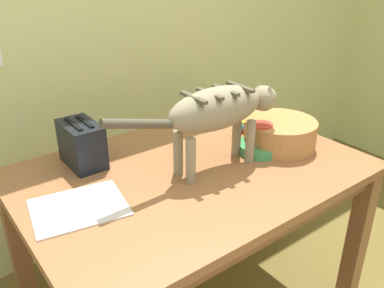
# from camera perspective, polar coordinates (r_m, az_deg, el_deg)

# --- Properties ---
(wall_rear) EXTENTS (5.14, 0.11, 2.50)m
(wall_rear) POSITION_cam_1_polar(r_m,az_deg,el_deg) (2.01, -17.57, 17.60)
(wall_rear) COLOR #D1D083
(wall_rear) RESTS_ON ground_plane
(dining_table) EXTENTS (1.28, 0.90, 0.74)m
(dining_table) POSITION_cam_1_polar(r_m,az_deg,el_deg) (1.60, 0.00, -6.12)
(dining_table) COLOR #915A35
(dining_table) RESTS_ON ground_plane
(cat) EXTENTS (0.73, 0.16, 0.32)m
(cat) POSITION_cam_1_polar(r_m,az_deg,el_deg) (1.47, 3.92, 4.72)
(cat) COLOR gray
(cat) RESTS_ON dining_table
(saucer_bowl) EXTENTS (0.18, 0.18, 0.04)m
(saucer_bowl) POSITION_cam_1_polar(r_m,az_deg,el_deg) (1.69, 9.53, -0.46)
(saucer_bowl) COLOR #3C9554
(saucer_bowl) RESTS_ON dining_table
(coffee_mug) EXTENTS (0.13, 0.09, 0.09)m
(coffee_mug) POSITION_cam_1_polar(r_m,az_deg,el_deg) (1.67, 9.76, 1.47)
(coffee_mug) COLOR red
(coffee_mug) RESTS_ON saucer_bowl
(magazine) EXTENTS (0.33, 0.28, 0.01)m
(magazine) POSITION_cam_1_polar(r_m,az_deg,el_deg) (1.37, -15.67, -8.60)
(magazine) COLOR silver
(magazine) RESTS_ON dining_table
(book_stack) EXTENTS (0.18, 0.15, 0.05)m
(book_stack) POSITION_cam_1_polar(r_m,az_deg,el_deg) (1.90, 9.23, 2.75)
(book_stack) COLOR #E24634
(book_stack) RESTS_ON dining_table
(wicker_basket) EXTENTS (0.30, 0.30, 0.12)m
(wicker_basket) POSITION_cam_1_polar(r_m,az_deg,el_deg) (1.74, 12.28, 1.54)
(wicker_basket) COLOR #B3773E
(wicker_basket) RESTS_ON dining_table
(toaster) EXTENTS (0.12, 0.20, 0.18)m
(toaster) POSITION_cam_1_polar(r_m,az_deg,el_deg) (1.60, -15.26, -0.02)
(toaster) COLOR black
(toaster) RESTS_ON dining_table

